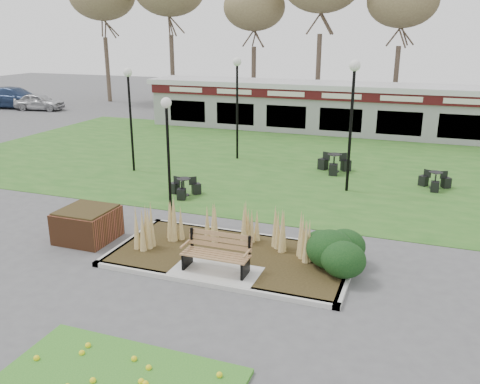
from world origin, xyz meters
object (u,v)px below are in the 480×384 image
(car_black, at_px, (186,99))
(lamp_post_near_left, at_px, (167,133))
(bistro_set_d, at_px, (435,183))
(park_bench, at_px, (217,252))
(lamp_post_mid_right, at_px, (353,97))
(bistro_set_b, at_px, (334,166))
(food_pavilion, at_px, (345,108))
(brick_planter, at_px, (87,224))
(bistro_set_a, at_px, (184,190))
(car_blue, at_px, (15,98))
(lamp_post_mid_left, at_px, (129,97))
(car_silver, at_px, (39,102))
(lamp_post_far_left, at_px, (237,86))

(car_black, bearing_deg, lamp_post_near_left, -158.19)
(bistro_set_d, bearing_deg, car_black, 138.32)
(park_bench, distance_m, bistro_set_d, 10.83)
(lamp_post_mid_right, relative_size, bistro_set_b, 3.35)
(food_pavilion, bearing_deg, lamp_post_near_left, -99.59)
(bistro_set_b, relative_size, car_black, 0.38)
(food_pavilion, height_order, lamp_post_mid_right, lamp_post_mid_right)
(lamp_post_mid_right, bearing_deg, food_pavilion, 99.64)
(bistro_set_d, bearing_deg, brick_planter, -137.27)
(park_bench, xyz_separation_m, bistro_set_a, (-3.58, 5.42, -0.35))
(park_bench, bearing_deg, car_blue, 140.96)
(lamp_post_mid_left, distance_m, lamp_post_mid_right, 9.17)
(car_silver, bearing_deg, lamp_post_far_left, -124.85)
(lamp_post_near_left, height_order, bistro_set_a, lamp_post_near_left)
(bistro_set_d, bearing_deg, lamp_post_near_left, -140.33)
(lamp_post_mid_left, relative_size, car_blue, 0.79)
(lamp_post_mid_right, xyz_separation_m, lamp_post_far_left, (-5.70, 3.35, -0.12))
(food_pavilion, relative_size, lamp_post_near_left, 6.24)
(lamp_post_mid_right, height_order, bistro_set_d, lamp_post_mid_right)
(park_bench, relative_size, lamp_post_mid_left, 0.39)
(bistro_set_d, distance_m, car_silver, 30.60)
(lamp_post_mid_right, relative_size, car_silver, 1.29)
(brick_planter, xyz_separation_m, bistro_set_a, (0.82, 4.67, -0.24))
(food_pavilion, relative_size, bistro_set_b, 16.94)
(lamp_post_mid_left, bearing_deg, lamp_post_far_left, 46.13)
(bistro_set_b, bearing_deg, lamp_post_mid_right, -69.73)
(food_pavilion, xyz_separation_m, lamp_post_mid_right, (1.97, -11.63, 2.07))
(car_black, bearing_deg, lamp_post_mid_right, -142.38)
(food_pavilion, distance_m, car_black, 15.13)
(bistro_set_a, height_order, bistro_set_b, bistro_set_b)
(bistro_set_b, bearing_deg, bistro_set_d, -15.05)
(brick_planter, relative_size, lamp_post_mid_right, 0.31)
(bistro_set_d, height_order, car_blue, car_blue)
(lamp_post_far_left, bearing_deg, car_silver, 154.62)
(lamp_post_near_left, relative_size, car_black, 1.04)
(brick_planter, height_order, lamp_post_near_left, lamp_post_near_left)
(bistro_set_b, distance_m, car_silver, 26.40)
(lamp_post_far_left, relative_size, car_blue, 0.85)
(car_blue, bearing_deg, lamp_post_mid_left, -135.36)
(park_bench, xyz_separation_m, lamp_post_mid_left, (-7.19, 7.84, 2.61))
(food_pavilion, xyz_separation_m, bistro_set_d, (5.12, -10.17, -1.24))
(lamp_post_mid_left, height_order, car_silver, lamp_post_mid_left)
(bistro_set_a, xyz_separation_m, bistro_set_b, (4.61, 5.22, 0.04))
(bistro_set_a, height_order, bistro_set_d, bistro_set_d)
(car_silver, relative_size, car_blue, 0.68)
(lamp_post_mid_left, height_order, lamp_post_far_left, lamp_post_far_left)
(lamp_post_mid_right, bearing_deg, park_bench, -103.72)
(lamp_post_far_left, xyz_separation_m, car_black, (-9.90, 14.79, -2.79))
(food_pavilion, relative_size, car_blue, 4.43)
(bistro_set_b, bearing_deg, car_black, 133.23)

